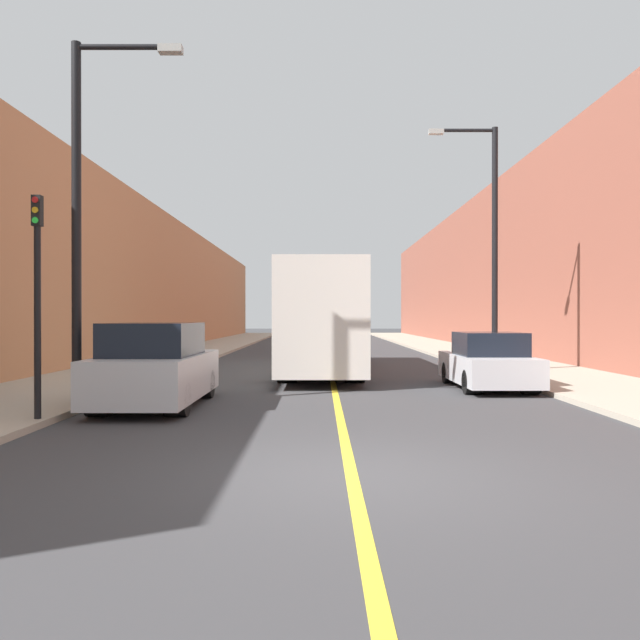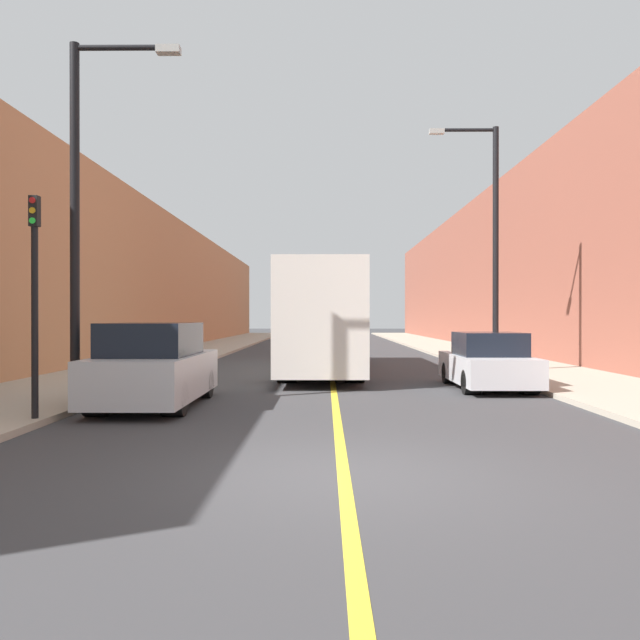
% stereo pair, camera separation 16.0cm
% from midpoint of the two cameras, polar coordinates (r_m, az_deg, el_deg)
% --- Properties ---
extents(ground_plane, '(200.00, 200.00, 0.00)m').
position_cam_midpoint_polar(ground_plane, '(7.89, 2.31, -14.01)').
color(ground_plane, '#38383A').
extents(sidewalk_left, '(3.96, 72.00, 0.13)m').
position_cam_midpoint_polar(sidewalk_left, '(38.31, -10.40, -2.57)').
color(sidewalk_left, '#A89E8C').
rests_on(sidewalk_left, ground).
extents(sidewalk_right, '(3.96, 72.00, 0.13)m').
position_cam_midpoint_polar(sidewalk_right, '(38.43, 11.32, -2.57)').
color(sidewalk_right, '#A89E8C').
rests_on(sidewalk_right, ground).
extents(building_row_left, '(4.00, 72.00, 7.99)m').
position_cam_midpoint_polar(building_row_left, '(39.24, -16.15, 3.23)').
color(building_row_left, '#B2724C').
rests_on(building_row_left, ground).
extents(building_row_right, '(4.00, 72.00, 9.47)m').
position_cam_midpoint_polar(building_row_right, '(39.46, 17.02, 4.29)').
color(building_row_right, brown).
rests_on(building_row_right, ground).
extents(road_center_line, '(0.16, 72.00, 0.01)m').
position_cam_midpoint_polar(road_center_line, '(37.69, 0.48, -2.71)').
color(road_center_line, gold).
rests_on(road_center_line, ground).
extents(bus, '(2.58, 12.02, 3.59)m').
position_cam_midpoint_polar(bus, '(22.25, -0.12, 0.17)').
color(bus, silver).
rests_on(bus, ground).
extents(parked_suv_left, '(1.95, 4.53, 1.82)m').
position_cam_midpoint_polar(parked_suv_left, '(14.02, -15.06, -4.25)').
color(parked_suv_left, silver).
rests_on(parked_suv_left, ground).
extents(car_right_near, '(1.87, 4.21, 1.54)m').
position_cam_midpoint_polar(car_right_near, '(17.57, 14.85, -3.85)').
color(car_right_near, silver).
rests_on(car_right_near, ground).
extents(street_lamp_left, '(2.35, 0.24, 7.63)m').
position_cam_midpoint_polar(street_lamp_left, '(14.33, -20.96, 10.28)').
color(street_lamp_left, black).
rests_on(street_lamp_left, sidewalk_left).
extents(street_lamp_right, '(2.35, 0.24, 8.25)m').
position_cam_midpoint_polar(street_lamp_right, '(22.05, 15.05, 7.58)').
color(street_lamp_right, black).
rests_on(street_lamp_right, sidewalk_right).
extents(traffic_light, '(0.16, 0.18, 3.99)m').
position_cam_midpoint_polar(traffic_light, '(12.27, -24.76, 1.94)').
color(traffic_light, black).
rests_on(traffic_light, sidewalk_left).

